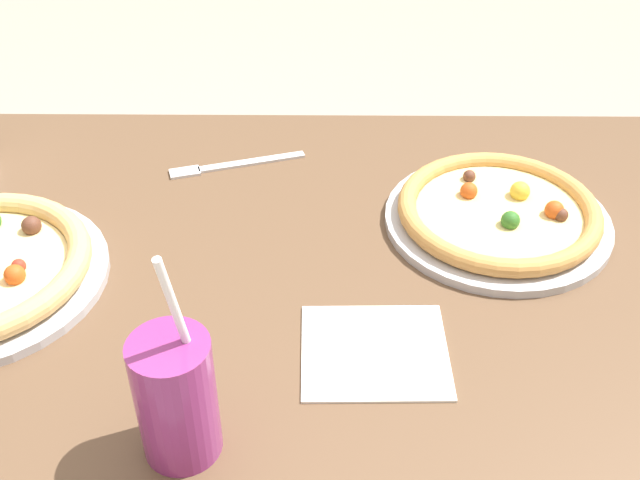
# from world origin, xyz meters

# --- Properties ---
(dining_table) EXTENTS (1.28, 0.76, 0.75)m
(dining_table) POSITION_xyz_m (0.00, 0.00, 0.63)
(dining_table) COLOR brown
(dining_table) RESTS_ON ground
(pizza_far) EXTENTS (0.30, 0.30, 0.04)m
(pizza_far) POSITION_xyz_m (0.32, 0.08, 0.77)
(pizza_far) COLOR #B7B7BC
(pizza_far) RESTS_ON dining_table
(drink_cup_colored) EXTENTS (0.08, 0.08, 0.24)m
(drink_cup_colored) POSITION_xyz_m (-0.05, -0.28, 0.82)
(drink_cup_colored) COLOR #8C2D72
(drink_cup_colored) RESTS_ON dining_table
(paper_napkin) EXTENTS (0.16, 0.15, 0.00)m
(paper_napkin) POSITION_xyz_m (0.14, -0.15, 0.75)
(paper_napkin) COLOR white
(paper_napkin) RESTS_ON dining_table
(fork) EXTENTS (0.20, 0.08, 0.00)m
(fork) POSITION_xyz_m (-0.05, 0.22, 0.75)
(fork) COLOR silver
(fork) RESTS_ON dining_table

